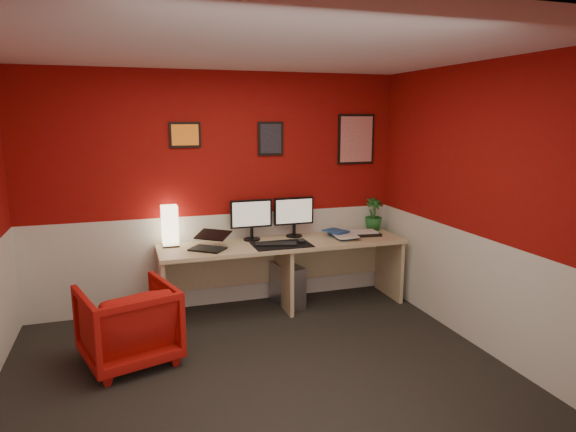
{
  "coord_description": "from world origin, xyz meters",
  "views": [
    {
      "loc": [
        -0.93,
        -3.52,
        2.03
      ],
      "look_at": [
        0.6,
        1.21,
        1.05
      ],
      "focal_mm": 31.44,
      "sensor_mm": 36.0,
      "label": 1
    }
  ],
  "objects_px": {
    "laptop": "(207,239)",
    "zen_tray": "(363,234)",
    "shoji_lamp": "(170,227)",
    "armchair": "(128,324)",
    "pc_tower": "(288,285)",
    "desk": "(284,275)",
    "potted_plant": "(374,214)",
    "monitor_left": "(251,214)",
    "monitor_right": "(294,211)"
  },
  "relations": [
    {
      "from": "pc_tower",
      "to": "monitor_left",
      "type": "bearing_deg",
      "value": 148.82
    },
    {
      "from": "laptop",
      "to": "monitor_right",
      "type": "bearing_deg",
      "value": 53.55
    },
    {
      "from": "armchair",
      "to": "pc_tower",
      "type": "bearing_deg",
      "value": -170.24
    },
    {
      "from": "desk",
      "to": "zen_tray",
      "type": "xyz_separation_m",
      "value": [
        0.95,
        0.04,
        0.38
      ]
    },
    {
      "from": "monitor_right",
      "to": "desk",
      "type": "bearing_deg",
      "value": -132.18
    },
    {
      "from": "pc_tower",
      "to": "desk",
      "type": "bearing_deg",
      "value": -145.16
    },
    {
      "from": "monitor_right",
      "to": "potted_plant",
      "type": "bearing_deg",
      "value": 1.56
    },
    {
      "from": "potted_plant",
      "to": "monitor_left",
      "type": "bearing_deg",
      "value": -178.51
    },
    {
      "from": "zen_tray",
      "to": "armchair",
      "type": "height_order",
      "value": "zen_tray"
    },
    {
      "from": "armchair",
      "to": "potted_plant",
      "type": "bearing_deg",
      "value": -177.22
    },
    {
      "from": "shoji_lamp",
      "to": "zen_tray",
      "type": "bearing_deg",
      "value": -4.21
    },
    {
      "from": "monitor_right",
      "to": "potted_plant",
      "type": "xyz_separation_m",
      "value": [
        0.99,
        0.03,
        -0.1
      ]
    },
    {
      "from": "desk",
      "to": "shoji_lamp",
      "type": "bearing_deg",
      "value": 170.24
    },
    {
      "from": "shoji_lamp",
      "to": "laptop",
      "type": "bearing_deg",
      "value": -37.9
    },
    {
      "from": "shoji_lamp",
      "to": "zen_tray",
      "type": "height_order",
      "value": "shoji_lamp"
    },
    {
      "from": "monitor_left",
      "to": "potted_plant",
      "type": "bearing_deg",
      "value": 1.49
    },
    {
      "from": "desk",
      "to": "shoji_lamp",
      "type": "relative_size",
      "value": 6.5
    },
    {
      "from": "shoji_lamp",
      "to": "potted_plant",
      "type": "bearing_deg",
      "value": 0.89
    },
    {
      "from": "laptop",
      "to": "pc_tower",
      "type": "height_order",
      "value": "laptop"
    },
    {
      "from": "shoji_lamp",
      "to": "monitor_left",
      "type": "height_order",
      "value": "monitor_left"
    },
    {
      "from": "potted_plant",
      "to": "armchair",
      "type": "distance_m",
      "value": 3.01
    },
    {
      "from": "desk",
      "to": "monitor_right",
      "type": "relative_size",
      "value": 4.48
    },
    {
      "from": "monitor_left",
      "to": "zen_tray",
      "type": "relative_size",
      "value": 1.66
    },
    {
      "from": "armchair",
      "to": "monitor_right",
      "type": "bearing_deg",
      "value": -168.5
    },
    {
      "from": "shoji_lamp",
      "to": "pc_tower",
      "type": "height_order",
      "value": "shoji_lamp"
    },
    {
      "from": "shoji_lamp",
      "to": "monitor_right",
      "type": "bearing_deg",
      "value": 0.4
    },
    {
      "from": "zen_tray",
      "to": "shoji_lamp",
      "type": "bearing_deg",
      "value": 175.79
    },
    {
      "from": "desk",
      "to": "monitor_left",
      "type": "relative_size",
      "value": 4.48
    },
    {
      "from": "monitor_left",
      "to": "armchair",
      "type": "xyz_separation_m",
      "value": [
        -1.3,
        -0.96,
        -0.68
      ]
    },
    {
      "from": "desk",
      "to": "monitor_right",
      "type": "xyz_separation_m",
      "value": [
        0.19,
        0.21,
        0.66
      ]
    },
    {
      "from": "shoji_lamp",
      "to": "pc_tower",
      "type": "bearing_deg",
      "value": -5.59
    },
    {
      "from": "desk",
      "to": "pc_tower",
      "type": "xyz_separation_m",
      "value": [
        0.07,
        0.08,
        -0.14
      ]
    },
    {
      "from": "desk",
      "to": "armchair",
      "type": "distance_m",
      "value": 1.77
    },
    {
      "from": "shoji_lamp",
      "to": "pc_tower",
      "type": "relative_size",
      "value": 0.89
    },
    {
      "from": "shoji_lamp",
      "to": "armchair",
      "type": "height_order",
      "value": "shoji_lamp"
    },
    {
      "from": "shoji_lamp",
      "to": "zen_tray",
      "type": "xyz_separation_m",
      "value": [
        2.1,
        -0.15,
        -0.18
      ]
    },
    {
      "from": "shoji_lamp",
      "to": "armchair",
      "type": "relative_size",
      "value": 0.54
    },
    {
      "from": "potted_plant",
      "to": "laptop",
      "type": "bearing_deg",
      "value": -171.46
    },
    {
      "from": "laptop",
      "to": "pc_tower",
      "type": "distance_m",
      "value": 1.08
    },
    {
      "from": "laptop",
      "to": "shoji_lamp",
      "type": "bearing_deg",
      "value": -179.53
    },
    {
      "from": "monitor_left",
      "to": "shoji_lamp",
      "type": "bearing_deg",
      "value": 179.86
    },
    {
      "from": "monitor_left",
      "to": "armchair",
      "type": "relative_size",
      "value": 0.79
    },
    {
      "from": "desk",
      "to": "shoji_lamp",
      "type": "height_order",
      "value": "shoji_lamp"
    },
    {
      "from": "monitor_left",
      "to": "pc_tower",
      "type": "relative_size",
      "value": 1.29
    },
    {
      "from": "desk",
      "to": "monitor_left",
      "type": "height_order",
      "value": "monitor_left"
    },
    {
      "from": "desk",
      "to": "laptop",
      "type": "relative_size",
      "value": 7.88
    },
    {
      "from": "laptop",
      "to": "zen_tray",
      "type": "xyz_separation_m",
      "value": [
        1.76,
        0.11,
        -0.09
      ]
    },
    {
      "from": "pc_tower",
      "to": "potted_plant",
      "type": "bearing_deg",
      "value": -5.41
    },
    {
      "from": "zen_tray",
      "to": "armchair",
      "type": "relative_size",
      "value": 0.48
    },
    {
      "from": "shoji_lamp",
      "to": "monitor_left",
      "type": "relative_size",
      "value": 0.69
    }
  ]
}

